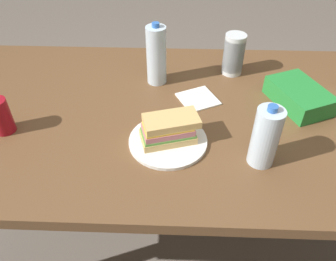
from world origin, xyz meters
The scene contains 10 objects.
ground_plane centered at (0.00, 0.00, 0.00)m, with size 8.00×8.00×0.00m, color #70665B.
dining_table centered at (0.00, 0.00, 0.68)m, with size 1.86×0.95×0.77m.
paper_plate centered at (-0.05, -0.17, 0.77)m, with size 0.25×0.25×0.01m, color white.
sandwich centered at (-0.05, -0.16, 0.82)m, with size 0.20×0.14×0.08m.
soda_can_red centered at (-0.60, -0.13, 0.83)m, with size 0.07×0.07×0.12m, color maroon.
chip_bag centered at (0.41, 0.06, 0.80)m, with size 0.23×0.15×0.07m, color #268C38.
water_bottle_tall centered at (0.23, -0.24, 0.86)m, with size 0.08×0.08×0.21m.
plastic_cup_stack centered at (0.20, 0.27, 0.85)m, with size 0.08×0.08×0.17m.
water_bottle_spare centered at (-0.11, 0.19, 0.88)m, with size 0.08×0.08×0.24m.
paper_napkin centered at (0.05, 0.07, 0.77)m, with size 0.13×0.13×0.01m, color white.
Camera 1 is at (-0.02, -0.95, 1.50)m, focal length 35.81 mm.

